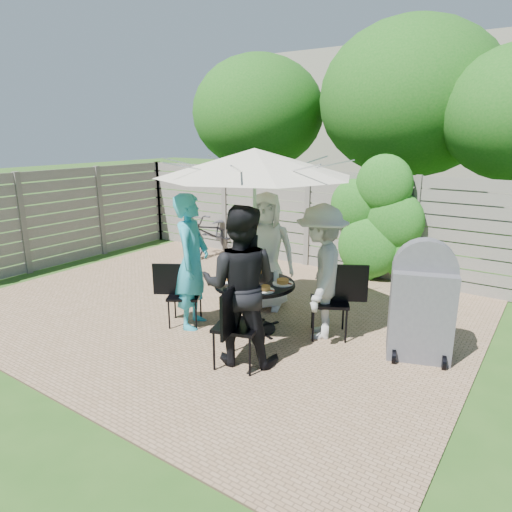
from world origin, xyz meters
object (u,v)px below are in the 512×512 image
Objects in this scene: plate_left at (227,279)px; plate_right at (283,282)px; chair_front at (238,342)px; person_front at (240,286)px; plate_back at (260,272)px; syrup_jug at (251,275)px; plate_extra at (265,289)px; person_left at (192,262)px; bbq_grill at (421,305)px; glass_left at (233,278)px; coffee_cup at (265,273)px; person_right at (321,272)px; glass_right at (276,276)px; chair_back at (267,287)px; umbrella at (255,163)px; chair_left at (184,307)px; chair_right at (330,315)px; glass_back at (251,271)px; plate_front at (249,290)px; patio_table at (255,297)px; bicycle at (212,233)px; person_back at (266,252)px; glass_front at (259,284)px.

plate_right is (0.66, 0.29, 0.00)m from plate_left.
chair_front is 0.55× the size of person_front.
syrup_jug is at bearing -77.39° from plate_back.
plate_right and plate_extra have the same top height.
person_left is 2.84m from bbq_grill.
glass_left is 1.17× the size of coffee_cup.
plate_back is at bearing -113.45° from person_right.
person_left reaches higher than glass_right.
chair_back reaches higher than plate_left.
umbrella reaches higher than chair_left.
plate_right is 1.66m from bbq_grill.
chair_right is (1.77, 0.77, 0.03)m from chair_left.
person_right is 12.11× the size of glass_back.
chair_right is at bearing 44.08° from plate_front.
patio_table is at bearing -90.00° from person_right.
plate_right is (0.33, 0.14, -1.47)m from umbrella.
bicycle is 1.28× the size of bbq_grill.
syrup_jug is at bearing -146.70° from glass_right.
chair_front is at bearing 39.55° from chair_right.
person_right is 6.52× the size of plate_back.
person_back reaches higher than glass_left.
plate_back is 0.72m from plate_front.
chair_back is 1.40m from person_right.
chair_left is at bearing -144.66° from coffee_cup.
patio_table is 0.75× the size of person_left.
person_left reaches higher than person_right.
person_left is 0.98m from glass_front.
bicycle is at bearing 137.15° from syrup_jug.
person_front reaches higher than glass_left.
chair_right reaches higher than plate_right.
glass_front is at bearing -5.62° from plate_left.
glass_back is at bearing 123.17° from plate_front.
person_back is 1.17m from person_left.
glass_front is at bearing -44.44° from glass_back.
glass_left reaches higher than plate_extra.
person_left is (-0.43, -1.09, 0.03)m from person_back.
person_left is 1.17m from person_front.
glass_back is (-0.58, 1.08, 0.44)m from chair_front.
person_right is 1.22× the size of bbq_grill.
person_front reaches higher than patio_table.
plate_back is (0.62, 0.66, -0.20)m from person_left.
plate_back is 0.51m from plate_left.
glass_front is (-0.08, 0.01, 0.05)m from plate_extra.
coffee_cup is at bearing -42.33° from bicycle.
person_front reaches higher than glass_front.
bicycle reaches higher than chair_left.
chair_left is 1.18m from coffee_cup.
glass_front is at bearing -84.50° from person_back.
plate_right is 0.53m from glass_back.
plate_right is 0.35m from plate_extra.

